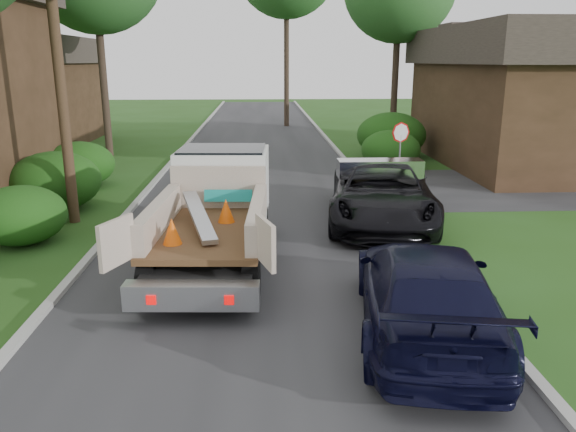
{
  "coord_description": "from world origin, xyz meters",
  "views": [
    {
      "loc": [
        0.05,
        -11.35,
        4.63
      ],
      "look_at": [
        0.67,
        1.01,
        1.2
      ],
      "focal_mm": 35.0,
      "sensor_mm": 36.0,
      "label": 1
    }
  ],
  "objects_px": {
    "black_pickup": "(382,193)",
    "navy_suv": "(425,290)",
    "stop_sign": "(400,141)",
    "house_left_far": "(21,90)",
    "utility_pole": "(56,40)",
    "flatbed_truck": "(218,201)",
    "house_right": "(545,94)"
  },
  "relations": [
    {
      "from": "house_left_far",
      "to": "flatbed_truck",
      "type": "xyz_separation_m",
      "value": [
        12.5,
        -19.99,
        -1.72
      ]
    },
    {
      "from": "house_right",
      "to": "black_pickup",
      "type": "relative_size",
      "value": 2.04
    },
    {
      "from": "stop_sign",
      "to": "utility_pole",
      "type": "distance_m",
      "value": 11.91
    },
    {
      "from": "house_left_far",
      "to": "black_pickup",
      "type": "height_order",
      "value": "house_left_far"
    },
    {
      "from": "stop_sign",
      "to": "flatbed_truck",
      "type": "bearing_deg",
      "value": -131.56
    },
    {
      "from": "house_left_far",
      "to": "navy_suv",
      "type": "relative_size",
      "value": 1.36
    },
    {
      "from": "house_right",
      "to": "black_pickup",
      "type": "height_order",
      "value": "house_right"
    },
    {
      "from": "flatbed_truck",
      "to": "black_pickup",
      "type": "bearing_deg",
      "value": 31.46
    },
    {
      "from": "utility_pole",
      "to": "house_right",
      "type": "xyz_separation_m",
      "value": [
        18.48,
        9.02,
        -2.01
      ]
    },
    {
      "from": "utility_pole",
      "to": "flatbed_truck",
      "type": "bearing_deg",
      "value": -33.51
    },
    {
      "from": "stop_sign",
      "to": "house_left_far",
      "type": "bearing_deg",
      "value": 145.19
    },
    {
      "from": "stop_sign",
      "to": "house_right",
      "type": "relative_size",
      "value": 0.19
    },
    {
      "from": "house_left_far",
      "to": "stop_sign",
      "type": "bearing_deg",
      "value": -34.81
    },
    {
      "from": "navy_suv",
      "to": "house_left_far",
      "type": "bearing_deg",
      "value": -47.23
    },
    {
      "from": "utility_pole",
      "to": "black_pickup",
      "type": "bearing_deg",
      "value": -3.03
    },
    {
      "from": "utility_pole",
      "to": "navy_suv",
      "type": "height_order",
      "value": "utility_pole"
    },
    {
      "from": "stop_sign",
      "to": "navy_suv",
      "type": "bearing_deg",
      "value": -101.45
    },
    {
      "from": "house_left_far",
      "to": "black_pickup",
      "type": "relative_size",
      "value": 1.19
    },
    {
      "from": "utility_pole",
      "to": "black_pickup",
      "type": "height_order",
      "value": "utility_pole"
    },
    {
      "from": "stop_sign",
      "to": "flatbed_truck",
      "type": "distance_m",
      "value": 9.35
    },
    {
      "from": "stop_sign",
      "to": "utility_pole",
      "type": "xyz_separation_m",
      "value": [
        -10.68,
        -4.02,
        3.4
      ]
    },
    {
      "from": "black_pickup",
      "to": "house_right",
      "type": "bearing_deg",
      "value": 54.78
    },
    {
      "from": "navy_suv",
      "to": "black_pickup",
      "type": "bearing_deg",
      "value": -86.92
    },
    {
      "from": "house_right",
      "to": "navy_suv",
      "type": "bearing_deg",
      "value": -121.54
    },
    {
      "from": "stop_sign",
      "to": "navy_suv",
      "type": "xyz_separation_m",
      "value": [
        -2.33,
        -11.5,
        -0.97
      ]
    },
    {
      "from": "navy_suv",
      "to": "flatbed_truck",
      "type": "bearing_deg",
      "value": -40.39
    },
    {
      "from": "utility_pole",
      "to": "navy_suv",
      "type": "xyz_separation_m",
      "value": [
        8.35,
        -7.48,
        -4.37
      ]
    },
    {
      "from": "house_right",
      "to": "flatbed_truck",
      "type": "xyz_separation_m",
      "value": [
        -14.0,
        -11.99,
        -1.83
      ]
    },
    {
      "from": "black_pickup",
      "to": "navy_suv",
      "type": "xyz_separation_m",
      "value": [
        -0.73,
        -7.0,
        -0.08
      ]
    },
    {
      "from": "utility_pole",
      "to": "stop_sign",
      "type": "bearing_deg",
      "value": 20.62
    },
    {
      "from": "house_right",
      "to": "navy_suv",
      "type": "height_order",
      "value": "house_right"
    },
    {
      "from": "house_left_far",
      "to": "house_right",
      "type": "bearing_deg",
      "value": -16.8
    }
  ]
}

